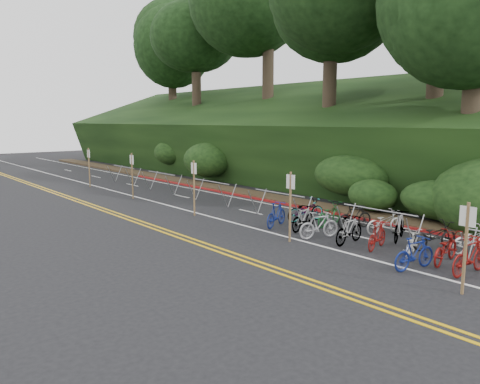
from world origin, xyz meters
name	(u,v)px	position (x,y,z in m)	size (l,w,h in m)	color
ground	(409,282)	(0.00, 0.00, 0.00)	(120.00, 120.00, 0.00)	black
road_markings	(207,218)	(0.63, 10.10, 0.00)	(7.47, 80.00, 0.01)	gold
red_curb	(263,199)	(5.70, 12.00, 0.05)	(0.25, 28.00, 0.10)	maroon
embankment	(271,143)	(12.96, 19.04, 2.57)	(14.30, 48.14, 9.11)	black
tree_cluster	(211,27)	(9.76, 22.04, 10.92)	(31.93, 53.61, 17.46)	#2D2319
bike_racks_rest	(211,187)	(3.00, 13.00, 0.85)	(1.14, 23.00, 1.17)	gray
signpost_near	(466,242)	(0.25, -1.30, 1.33)	(0.08, 0.40, 2.32)	brown
signposts_rest	(160,178)	(0.60, 14.00, 1.43)	(0.08, 18.40, 2.50)	brown
bike_front	(415,253)	(1.09, 0.49, 0.49)	(1.63, 0.46, 0.98)	navy
bike_valet	(408,234)	(3.07, 1.87, 0.49)	(3.41, 11.91, 1.09)	beige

